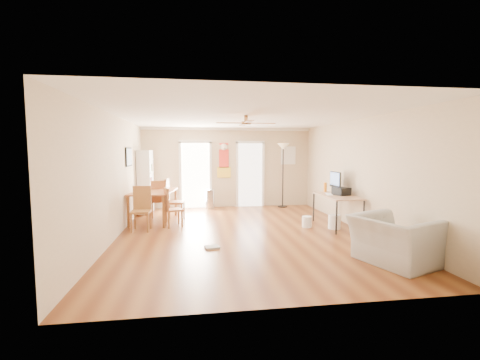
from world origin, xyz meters
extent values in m
plane|color=brown|center=(0.00, 0.00, 0.00)|extent=(7.00, 7.00, 0.00)
cube|color=red|center=(-0.13, 3.48, 1.55)|extent=(0.46, 0.03, 1.10)
cube|color=white|center=(2.05, 3.47, 1.70)|extent=(0.50, 0.04, 0.60)
cube|color=black|center=(-2.73, 1.40, 1.70)|extent=(0.04, 0.66, 0.48)
cylinder|color=#B9B9BB|center=(-0.61, 3.21, 0.30)|extent=(0.29, 0.29, 0.61)
cube|color=white|center=(2.20, 0.45, 0.79)|extent=(0.23, 0.42, 0.01)
cube|color=black|center=(2.45, 0.30, 0.87)|extent=(0.39, 0.43, 0.19)
cylinder|color=orange|center=(2.30, 0.92, 0.90)|extent=(0.10, 0.10, 0.25)
cylinder|color=white|center=(1.61, 0.34, 0.13)|extent=(0.29, 0.29, 0.27)
cylinder|color=white|center=(2.20, 0.10, 0.17)|extent=(0.35, 0.35, 0.33)
cube|color=#ABAAA5|center=(-0.77, -1.04, 0.02)|extent=(0.31, 0.26, 0.04)
imported|color=#A3A39E|center=(2.15, -2.29, 0.39)|extent=(1.39, 1.48, 0.78)
camera|label=1|loc=(-1.09, -7.02, 1.84)|focal=24.00mm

